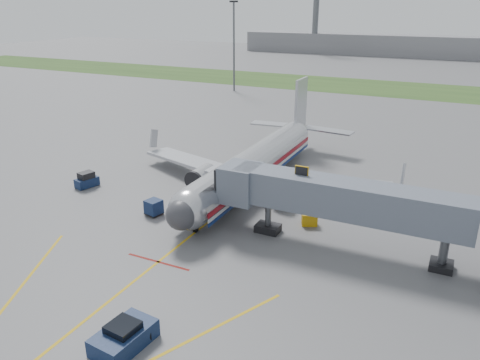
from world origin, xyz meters
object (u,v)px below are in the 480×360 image
at_px(pushback_tug, 124,337).
at_px(belt_loader, 232,175).
at_px(ramp_worker, 211,168).
at_px(airliner, 255,164).
at_px(baggage_tug, 87,180).

distance_m(pushback_tug, belt_loader, 29.93).
distance_m(belt_loader, ramp_worker, 2.94).
height_order(pushback_tug, belt_loader, belt_loader).
bearing_deg(ramp_worker, airliner, -28.54).
height_order(baggage_tug, belt_loader, belt_loader).
bearing_deg(baggage_tug, ramp_worker, 40.96).
xyz_separation_m(airliner, ramp_worker, (-6.09, 0.68, -1.67)).
bearing_deg(ramp_worker, baggage_tug, -161.20).
bearing_deg(airliner, ramp_worker, 173.62).
distance_m(airliner, baggage_tug, 19.44).
bearing_deg(ramp_worker, pushback_tug, -93.07).
bearing_deg(ramp_worker, belt_loader, -24.31).
bearing_deg(baggage_tug, pushback_tug, -42.72).
height_order(airliner, belt_loader, airliner).
bearing_deg(belt_loader, airliner, -10.17).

